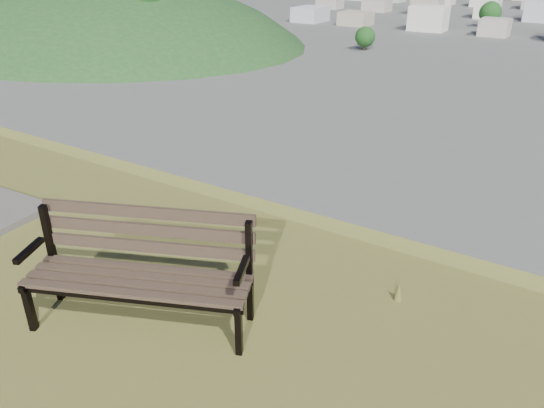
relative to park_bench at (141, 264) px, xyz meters
The scene contains 2 objects.
park_bench is the anchor object (origin of this frame).
green_wooded_hill 184.59m from the park_bench, 139.64° to the left, with size 158.82×127.06×79.41m.
Camera 1 is at (3.54, -0.68, 27.85)m, focal length 35.00 mm.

